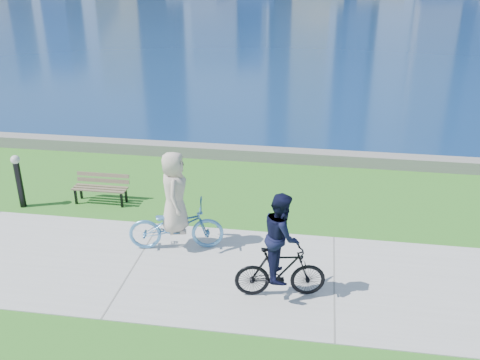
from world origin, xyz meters
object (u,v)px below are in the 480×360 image
object	(u,v)px
bollard_lamp	(18,178)
cyclist_woman	(175,214)
park_bench	(101,186)
cyclist_man	(281,254)

from	to	relation	value
bollard_lamp	cyclist_woman	world-z (taller)	cyclist_woman
cyclist_woman	bollard_lamp	bearing A→B (deg)	61.40
park_bench	cyclist_woman	xyz separation A→B (m)	(2.46, -1.92, 0.39)
bollard_lamp	cyclist_man	xyz separation A→B (m)	(6.62, -2.71, 0.11)
cyclist_woman	park_bench	bearing A→B (deg)	40.83
park_bench	bollard_lamp	size ratio (longest dim) A/B	1.01
park_bench	cyclist_woman	distance (m)	3.14
cyclist_man	cyclist_woman	bearing A→B (deg)	49.67
cyclist_woman	cyclist_man	bearing A→B (deg)	-131.64
cyclist_man	park_bench	bearing A→B (deg)	45.63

